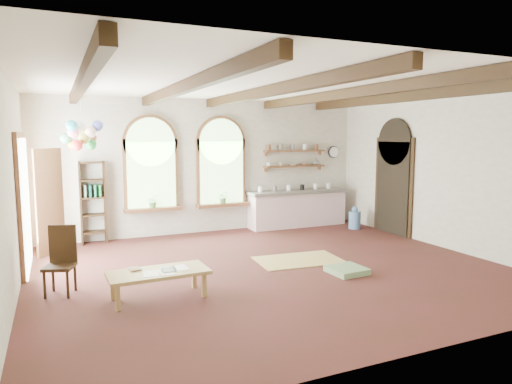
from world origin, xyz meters
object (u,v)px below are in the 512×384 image
kitchen_counter (297,208)px  coffee_table (158,274)px  side_chair (61,275)px  balloon_cluster (82,135)px

kitchen_counter → coffee_table: (-4.43, -3.86, -0.12)m
coffee_table → side_chair: side_chair is taller
kitchen_counter → balloon_cluster: size_ratio=2.36×
kitchen_counter → balloon_cluster: bearing=-170.2°
kitchen_counter → balloon_cluster: (-5.21, -0.90, 1.87)m
coffee_table → side_chair: bearing=149.7°
side_chair → balloon_cluster: size_ratio=0.90×
coffee_table → kitchen_counter: bearing=41.1°
coffee_table → side_chair: (-1.29, 0.76, -0.06)m
coffee_table → balloon_cluster: size_ratio=1.27×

